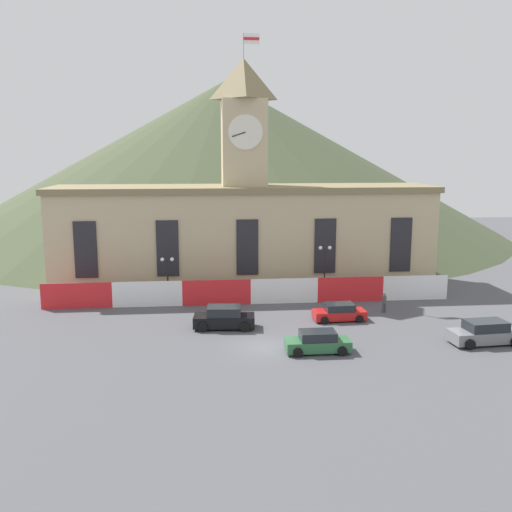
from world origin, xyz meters
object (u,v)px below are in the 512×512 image
Objects in this scene: car_gray_pickup at (485,333)px; car_green_wagon at (318,342)px; street_lamp_center at (325,261)px; street_lamp_far_left at (167,270)px; pedestrian at (384,302)px; car_red_sedan at (339,312)px; car_black_suv at (224,318)px.

car_green_wagon is at bearing -1.56° from car_gray_pickup.
street_lamp_center is 16.82m from car_gray_pickup.
street_lamp_far_left is 20.00m from pedestrian.
car_gray_pickup and pedestrian have the same top height.
car_black_suv is at bearing -174.79° from car_red_sedan.
street_lamp_center reaches higher than pedestrian.
car_red_sedan is at bearing -24.88° from street_lamp_far_left.
street_lamp_center reaches higher than car_red_sedan.
street_lamp_far_left is 16.43m from car_red_sedan.
pedestrian reaches higher than car_red_sedan.
street_lamp_center is 1.04× the size of car_black_suv.
pedestrian is (19.27, -4.83, -2.31)m from street_lamp_far_left.
street_lamp_center is 13.19m from car_black_suv.
street_lamp_center is at bearing 17.60° from pedestrian.
car_green_wagon is 2.63× the size of pedestrian.
car_black_suv is (-6.38, 6.30, 0.11)m from car_green_wagon.
car_black_suv is (-19.14, 5.69, 0.02)m from car_gray_pickup.
car_black_suv is (-9.98, -8.09, -2.97)m from street_lamp_center.
street_lamp_far_left is 2.52× the size of pedestrian.
pedestrian is (-4.80, 8.95, 0.14)m from car_gray_pickup.
car_red_sedan is at bearing -91.52° from street_lamp_center.
pedestrian is (14.34, 3.26, 0.12)m from car_black_suv.
street_lamp_center is 7.51m from car_red_sedan.
car_black_suv is at bearing -20.87° from car_gray_pickup.
street_lamp_center is (14.90, 0.00, 0.54)m from street_lamp_far_left.
pedestrian is at bearing -66.13° from car_gray_pickup.
street_lamp_center is at bearing 0.00° from street_lamp_far_left.
street_lamp_far_left reaches higher than car_gray_pickup.
car_green_wagon is 12.45m from pedestrian.
pedestrian reaches higher than car_green_wagon.
car_black_suv reaches higher than car_green_wagon.
car_gray_pickup reaches higher than car_red_sedan.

